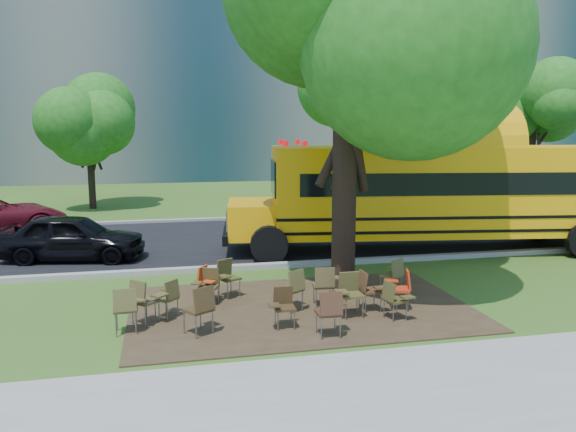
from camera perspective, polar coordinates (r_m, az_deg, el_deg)
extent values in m
plane|color=#304D18|center=(12.16, -3.89, -8.97)|extent=(160.00, 160.00, 0.00)
cube|color=gray|center=(7.63, 2.15, -20.16)|extent=(60.00, 4.00, 0.04)
cube|color=#382819|center=(11.88, 1.32, -9.32)|extent=(7.00, 4.50, 0.03)
cube|color=black|center=(18.90, -7.10, -2.48)|extent=(80.00, 8.00, 0.04)
cube|color=gray|center=(15.00, -5.63, -5.25)|extent=(80.00, 0.25, 0.14)
cube|color=gray|center=(22.91, -8.09, -0.38)|extent=(80.00, 0.25, 0.14)
cube|color=slate|center=(48.42, -20.79, 16.98)|extent=(38.00, 16.00, 22.00)
cube|color=gray|center=(56.42, 15.49, 17.53)|extent=(30.00, 16.00, 25.00)
cylinder|color=black|center=(27.72, -19.37, 4.31)|extent=(0.32, 0.32, 3.50)
sphere|color=#1D5B14|center=(27.65, -19.64, 9.41)|extent=(4.80, 4.80, 4.80)
cylinder|color=black|center=(27.29, 8.37, 5.38)|extent=(0.38, 0.38, 4.20)
sphere|color=#1D5B14|center=(27.27, 8.52, 11.56)|extent=(5.60, 5.60, 5.60)
cylinder|color=black|center=(30.25, 23.41, 4.52)|extent=(0.34, 0.34, 3.60)
sphere|color=#1D5B14|center=(30.20, 23.71, 9.34)|extent=(5.00, 5.00, 5.00)
cylinder|color=black|center=(13.04, 5.72, 1.99)|extent=(0.56, 0.56, 4.34)
sphere|color=#1D5B14|center=(13.06, 5.95, 16.28)|extent=(7.20, 7.20, 7.20)
cube|color=#F6A507|center=(17.96, 17.55, 2.60)|extent=(11.94, 4.27, 2.60)
cube|color=black|center=(18.06, 18.53, 3.51)|extent=(11.31, 4.22, 0.64)
cube|color=#F6A507|center=(16.77, -3.69, -0.26)|extent=(1.69, 2.51, 1.01)
cube|color=black|center=(18.04, 17.45, 0.50)|extent=(11.96, 4.30, 0.08)
cube|color=black|center=(18.10, 17.39, -0.73)|extent=(11.96, 4.30, 0.08)
cylinder|color=black|center=(15.58, -1.92, -2.95)|extent=(1.10, 0.46, 1.06)
cylinder|color=black|center=(18.18, -2.30, -1.23)|extent=(1.10, 0.46, 1.06)
cylinder|color=black|center=(20.64, 23.95, -0.78)|extent=(1.10, 0.46, 1.06)
cube|color=brown|center=(10.81, -16.17, -9.07)|extent=(0.44, 0.42, 0.05)
cube|color=brown|center=(10.57, -16.26, -8.22)|extent=(0.41, 0.11, 0.41)
cube|color=brown|center=(10.90, -14.87, -8.19)|extent=(0.23, 0.29, 0.03)
cylinder|color=slate|center=(11.05, -17.00, -9.96)|extent=(0.02, 0.02, 0.46)
cylinder|color=slate|center=(10.71, -15.21, -10.49)|extent=(0.02, 0.02, 0.46)
cube|color=brown|center=(11.16, -14.29, -8.38)|extent=(0.60, 0.60, 0.05)
cube|color=brown|center=(10.98, -15.05, -7.47)|extent=(0.36, 0.36, 0.41)
cube|color=brown|center=(11.05, -12.88, -7.84)|extent=(0.37, 0.36, 0.03)
cylinder|color=slate|center=(11.47, -14.20, -9.12)|extent=(0.02, 0.02, 0.46)
cylinder|color=slate|center=(11.00, -14.29, -9.92)|extent=(0.02, 0.02, 0.46)
cube|color=#402D17|center=(10.41, -9.13, -9.36)|extent=(0.62, 0.61, 0.05)
cube|color=#402D17|center=(10.19, -8.51, -8.35)|extent=(0.42, 0.32, 0.43)
cube|color=#402D17|center=(10.63, -8.50, -8.22)|extent=(0.36, 0.38, 0.03)
cylinder|color=slate|center=(10.53, -10.52, -10.58)|extent=(0.03, 0.03, 0.49)
cylinder|color=slate|center=(10.45, -7.67, -10.66)|extent=(0.03, 0.03, 0.49)
cube|color=#412D17|center=(10.61, -0.34, -9.33)|extent=(0.39, 0.37, 0.05)
cube|color=#412D17|center=(10.70, -0.51, -8.05)|extent=(0.36, 0.10, 0.36)
cube|color=#412D17|center=(10.42, -1.40, -9.05)|extent=(0.21, 0.26, 0.03)
cylinder|color=slate|center=(10.56, 0.65, -10.59)|extent=(0.02, 0.02, 0.41)
cylinder|color=slate|center=(10.79, -1.31, -10.16)|extent=(0.02, 0.02, 0.41)
cube|color=#452718|center=(10.21, 4.12, -9.78)|extent=(0.43, 0.41, 0.05)
cube|color=#452718|center=(9.98, 4.42, -8.89)|extent=(0.41, 0.10, 0.41)
cube|color=#452718|center=(10.37, 5.23, -8.79)|extent=(0.23, 0.29, 0.03)
cylinder|color=slate|center=(10.40, 2.90, -10.76)|extent=(0.02, 0.02, 0.46)
cylinder|color=slate|center=(10.18, 5.33, -11.24)|extent=(0.02, 0.02, 0.46)
cube|color=#4B4420|center=(11.27, 6.49, -7.99)|extent=(0.44, 0.42, 0.05)
cube|color=#4B4420|center=(11.37, 6.20, -6.64)|extent=(0.41, 0.10, 0.41)
cube|color=#4B4420|center=(11.02, 5.53, -7.69)|extent=(0.23, 0.29, 0.03)
cylinder|color=slate|center=(11.24, 7.62, -9.30)|extent=(0.02, 0.02, 0.46)
cylinder|color=slate|center=(11.44, 5.33, -8.93)|extent=(0.02, 0.02, 0.46)
cube|color=red|center=(11.86, 11.21, -7.31)|extent=(0.51, 0.52, 0.05)
cube|color=red|center=(11.83, 12.11, -6.28)|extent=(0.21, 0.41, 0.40)
cube|color=red|center=(12.05, 10.43, -6.45)|extent=(0.33, 0.29, 0.03)
cylinder|color=slate|center=(11.75, 10.44, -8.60)|extent=(0.02, 0.02, 0.45)
cylinder|color=slate|center=(12.11, 11.89, -8.11)|extent=(0.02, 0.02, 0.45)
cube|color=#443E1D|center=(11.27, 10.85, -8.41)|extent=(0.44, 0.45, 0.05)
cube|color=#443E1D|center=(11.12, 10.20, -7.56)|extent=(0.16, 0.37, 0.36)
cube|color=#443E1D|center=(11.14, 12.06, -8.06)|extent=(0.29, 0.25, 0.03)
cylinder|color=slate|center=(11.53, 10.99, -9.06)|extent=(0.02, 0.02, 0.41)
cylinder|color=slate|center=(11.13, 10.64, -9.73)|extent=(0.02, 0.02, 0.41)
cube|color=#4A4420|center=(11.44, -12.28, -8.18)|extent=(0.52, 0.53, 0.05)
cube|color=#4A4420|center=(11.28, -11.68, -7.35)|extent=(0.31, 0.33, 0.36)
cube|color=#4A4420|center=(11.64, -12.05, -7.31)|extent=(0.32, 0.32, 0.03)
cylinder|color=slate|center=(11.49, -13.34, -9.21)|extent=(0.02, 0.02, 0.41)
cylinder|color=slate|center=(11.51, -11.15, -9.10)|extent=(0.02, 0.02, 0.41)
cube|color=#463B1E|center=(12.10, -8.04, -7.13)|extent=(0.49, 0.48, 0.05)
cube|color=#463B1E|center=(12.19, -7.82, -6.03)|extent=(0.37, 0.22, 0.36)
cube|color=#463B1E|center=(12.02, -9.23, -6.72)|extent=(0.28, 0.31, 0.03)
cylinder|color=slate|center=(11.97, -7.55, -8.31)|extent=(0.02, 0.02, 0.41)
cylinder|color=slate|center=(12.34, -8.48, -7.80)|extent=(0.02, 0.02, 0.41)
cube|color=#C84015|center=(12.38, -8.05, -6.79)|extent=(0.50, 0.51, 0.04)
cube|color=#C84015|center=(12.40, -8.72, -5.84)|extent=(0.27, 0.34, 0.36)
cube|color=#C84015|center=(12.11, -8.04, -6.62)|extent=(0.31, 0.30, 0.03)
cylinder|color=slate|center=(12.49, -7.09, -7.58)|extent=(0.02, 0.02, 0.40)
cylinder|color=slate|center=(12.38, -8.99, -7.77)|extent=(0.02, 0.02, 0.40)
cube|color=brown|center=(11.54, 0.21, -7.50)|extent=(0.60, 0.59, 0.05)
cube|color=brown|center=(11.35, 0.90, -6.57)|extent=(0.41, 0.31, 0.42)
cube|color=brown|center=(11.77, 0.56, -6.53)|extent=(0.35, 0.37, 0.03)
cylinder|color=slate|center=(11.60, -1.04, -8.62)|extent=(0.03, 0.03, 0.47)
cylinder|color=slate|center=(11.61, 1.47, -8.61)|extent=(0.03, 0.03, 0.47)
cube|color=#4E311C|center=(11.70, 8.35, -7.50)|extent=(0.41, 0.43, 0.05)
cube|color=#4E311C|center=(11.57, 7.56, -6.55)|extent=(0.11, 0.40, 0.40)
cube|color=#4E311C|center=(11.51, 9.47, -7.19)|extent=(0.29, 0.23, 0.03)
cylinder|color=slate|center=(11.97, 8.74, -8.23)|extent=(0.02, 0.02, 0.44)
cylinder|color=slate|center=(11.55, 7.89, -8.85)|extent=(0.02, 0.02, 0.44)
cube|color=brown|center=(12.96, 10.45, -5.99)|extent=(0.54, 0.53, 0.05)
cube|color=brown|center=(12.80, 11.09, -5.21)|extent=(0.38, 0.27, 0.39)
cube|color=brown|center=(13.18, 10.63, -5.22)|extent=(0.31, 0.34, 0.03)
cylinder|color=slate|center=(12.99, 9.41, -6.91)|extent=(0.02, 0.02, 0.43)
cylinder|color=slate|center=(13.04, 11.44, -6.90)|extent=(0.02, 0.02, 0.43)
cube|color=#4C4121|center=(11.89, 3.61, -7.06)|extent=(0.48, 0.46, 0.05)
cube|color=#4C4121|center=(11.65, 3.77, -6.24)|extent=(0.42, 0.15, 0.41)
cube|color=#4C4121|center=(12.03, 4.68, -6.27)|extent=(0.26, 0.31, 0.03)
cylinder|color=slate|center=(12.09, 2.64, -7.92)|extent=(0.02, 0.02, 0.46)
cylinder|color=slate|center=(11.82, 4.58, -8.34)|extent=(0.02, 0.02, 0.46)
cube|color=#44411D|center=(12.55, -5.99, -6.33)|extent=(0.55, 0.54, 0.05)
cube|color=#44411D|center=(12.64, -6.48, -5.22)|extent=(0.39, 0.27, 0.39)
cube|color=#44411D|center=(12.28, -6.52, -6.11)|extent=(0.32, 0.35, 0.03)
cylinder|color=slate|center=(12.58, -4.91, -7.32)|extent=(0.02, 0.02, 0.44)
cylinder|color=slate|center=(12.65, -7.04, -7.26)|extent=(0.02, 0.02, 0.44)
imported|color=black|center=(17.00, -21.04, -2.04)|extent=(4.19, 2.29, 1.35)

